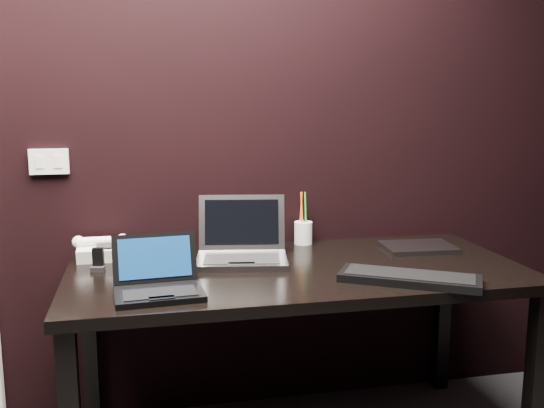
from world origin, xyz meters
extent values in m
plane|color=black|center=(0.00, 1.80, 1.30)|extent=(4.00, 0.00, 4.00)
cube|color=silver|center=(-0.62, 1.79, 1.12)|extent=(0.15, 0.02, 0.10)
cube|color=silver|center=(-0.66, 1.78, 1.12)|extent=(0.03, 0.01, 0.05)
cube|color=silver|center=(-0.58, 1.78, 1.12)|extent=(0.03, 0.01, 0.05)
cube|color=black|center=(0.30, 1.40, 0.72)|extent=(1.70, 0.80, 0.04)
cube|color=black|center=(1.10, 1.05, 0.35)|extent=(0.06, 0.06, 0.70)
cube|color=black|center=(-0.50, 1.75, 0.35)|extent=(0.06, 0.06, 0.70)
cube|color=black|center=(1.10, 1.75, 0.35)|extent=(0.06, 0.06, 0.70)
cube|color=black|center=(-0.22, 1.16, 0.75)|extent=(0.29, 0.21, 0.02)
cube|color=black|center=(-0.22, 1.13, 0.76)|extent=(0.24, 0.12, 0.00)
cube|color=black|center=(-0.21, 1.08, 0.76)|extent=(0.08, 0.04, 0.00)
cube|color=black|center=(-0.23, 1.28, 0.84)|extent=(0.28, 0.08, 0.16)
cube|color=navy|center=(-0.23, 1.27, 0.84)|extent=(0.24, 0.06, 0.13)
cube|color=gray|center=(0.10, 1.49, 0.75)|extent=(0.38, 0.31, 0.02)
cube|color=black|center=(0.10, 1.46, 0.77)|extent=(0.30, 0.18, 0.00)
cube|color=#A1A0A6|center=(0.09, 1.40, 0.77)|extent=(0.10, 0.06, 0.00)
cube|color=gray|center=(0.13, 1.64, 0.87)|extent=(0.35, 0.12, 0.22)
cube|color=black|center=(0.13, 1.64, 0.87)|extent=(0.30, 0.10, 0.18)
cube|color=black|center=(0.63, 1.13, 0.75)|extent=(0.50, 0.38, 0.03)
cube|color=black|center=(0.63, 1.13, 0.77)|extent=(0.44, 0.33, 0.00)
cube|color=gray|center=(0.86, 1.55, 0.75)|extent=(0.31, 0.23, 0.02)
cube|color=silver|center=(-0.43, 1.68, 0.77)|extent=(0.18, 0.16, 0.08)
cylinder|color=white|center=(-0.43, 1.67, 0.81)|extent=(0.17, 0.04, 0.04)
sphere|color=white|center=(-0.51, 1.67, 0.81)|extent=(0.05, 0.05, 0.05)
sphere|color=white|center=(-0.35, 1.67, 0.81)|extent=(0.05, 0.05, 0.05)
cube|color=black|center=(-0.41, 1.64, 0.80)|extent=(0.07, 0.05, 0.01)
cube|color=black|center=(-0.43, 1.51, 0.78)|extent=(0.04, 0.03, 0.08)
cube|color=black|center=(-0.43, 1.50, 0.75)|extent=(0.05, 0.04, 0.02)
cylinder|color=white|center=(0.42, 1.75, 0.79)|extent=(0.10, 0.10, 0.10)
cylinder|color=orange|center=(0.41, 1.76, 0.90)|extent=(0.01, 0.03, 0.15)
cylinder|color=green|center=(0.42, 1.74, 0.90)|extent=(0.01, 0.03, 0.15)
cylinder|color=black|center=(0.43, 1.76, 0.90)|extent=(0.01, 0.02, 0.15)
cylinder|color=#C55512|center=(0.41, 1.74, 0.90)|extent=(0.01, 0.04, 0.15)
camera|label=1|loc=(-0.26, -0.74, 1.37)|focal=40.00mm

